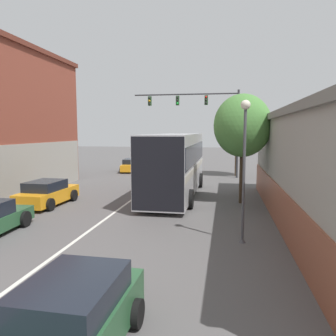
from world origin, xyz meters
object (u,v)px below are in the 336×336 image
parked_car_left_mid (47,193)px  street_lamp (244,159)px  street_tree_far (237,128)px  bus (175,161)px  street_tree_near (242,126)px  hatchback_foreground (68,325)px  parked_car_left_near (133,165)px  traffic_signal_gantry (204,113)px

parked_car_left_mid → street_lamp: size_ratio=0.79×
parked_car_left_mid → street_tree_far: street_tree_far is taller
bus → street_tree_far: (3.98, 9.83, 2.12)m
parked_car_left_mid → street_tree_far: bearing=-35.6°
bus → street_lamp: 8.89m
street_tree_near → street_tree_far: 11.28m
hatchback_foreground → parked_car_left_near: bearing=14.7°
hatchback_foreground → street_tree_far: bearing=-7.2°
bus → parked_car_left_mid: size_ratio=2.68×
parked_car_left_mid → traffic_signal_gantry: (7.47, 12.47, 4.87)m
parked_car_left_near → street_lamp: 21.99m
bus → hatchback_foreground: size_ratio=2.67×
hatchback_foreground → street_tree_far: 25.11m
bus → parked_car_left_mid: bearing=120.8°
parked_car_left_near → traffic_signal_gantry: bearing=-119.5°
traffic_signal_gantry → hatchback_foreground: bearing=-91.7°
bus → street_lamp: street_lamp is taller
street_lamp → bus: bearing=114.3°
bus → street_tree_far: street_tree_far is taller
parked_car_left_mid → street_tree_far: (10.33, 13.60, 3.59)m
street_lamp → street_tree_near: 6.74m
street_lamp → hatchback_foreground: bearing=-115.7°
parked_car_left_near → street_tree_far: (9.96, -1.73, 3.62)m
traffic_signal_gantry → street_tree_far: size_ratio=1.43×
hatchback_foreground → parked_car_left_near: (-6.40, 26.33, -0.06)m
parked_car_left_near → bus: bearing=-160.3°
street_tree_near → traffic_signal_gantry: bearing=105.2°
traffic_signal_gantry → street_lamp: size_ratio=1.81×
street_lamp → parked_car_left_near: bearing=116.1°
street_tree_far → parked_car_left_near: bearing=170.1°
parked_car_left_mid → street_lamp: street_lamp is taller
traffic_signal_gantry → street_tree_near: 10.60m
traffic_signal_gantry → street_lamp: traffic_signal_gantry is taller
street_tree_near → street_tree_far: street_tree_far is taller
traffic_signal_gantry → street_tree_far: bearing=21.5°
traffic_signal_gantry → street_lamp: 17.14m
street_tree_near → parked_car_left_mid: bearing=-167.2°
street_tree_far → hatchback_foreground: bearing=-98.2°
hatchback_foreground → street_tree_near: size_ratio=0.67×
hatchback_foreground → street_tree_far: street_tree_far is taller
street_lamp → street_tree_near: size_ratio=0.84×
hatchback_foreground → parked_car_left_mid: size_ratio=1.01×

